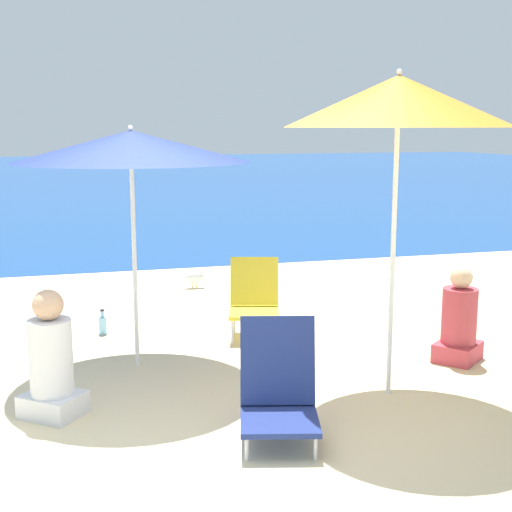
# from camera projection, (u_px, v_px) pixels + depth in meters

# --- Properties ---
(ground_plane) EXTENTS (60.00, 60.00, 0.00)m
(ground_plane) POSITION_uv_depth(u_px,v_px,m) (150.00, 430.00, 4.74)
(ground_plane) COLOR beige
(sea_water) EXTENTS (60.00, 40.00, 0.01)m
(sea_water) POSITION_uv_depth(u_px,v_px,m) (71.00, 176.00, 28.79)
(sea_water) COLOR #19478C
(sea_water) RESTS_ON ground
(beach_umbrella_navy) EXTENTS (1.90, 1.90, 2.00)m
(beach_umbrella_navy) POSITION_uv_depth(u_px,v_px,m) (131.00, 147.00, 5.69)
(beach_umbrella_navy) COLOR white
(beach_umbrella_navy) RESTS_ON ground
(beach_umbrella_orange) EXTENTS (1.62, 1.62, 2.39)m
(beach_umbrella_orange) POSITION_uv_depth(u_px,v_px,m) (398.00, 102.00, 5.00)
(beach_umbrella_orange) COLOR white
(beach_umbrella_orange) RESTS_ON ground
(beach_chair_navy) EXTENTS (0.62, 0.69, 0.76)m
(beach_chair_navy) POSITION_uv_depth(u_px,v_px,m) (278.00, 388.00, 4.60)
(beach_chair_navy) COLOR silver
(beach_chair_navy) RESTS_ON ground
(beach_chair_yellow) EXTENTS (0.60, 0.67, 0.73)m
(beach_chair_yellow) POSITION_uv_depth(u_px,v_px,m) (254.00, 298.00, 6.86)
(beach_chair_yellow) COLOR silver
(beach_chair_yellow) RESTS_ON ground
(person_seated_near) EXTENTS (0.51, 0.50, 0.90)m
(person_seated_near) POSITION_uv_depth(u_px,v_px,m) (51.00, 363.00, 4.92)
(person_seated_near) COLOR silver
(person_seated_near) RESTS_ON ground
(person_seated_far) EXTENTS (0.51, 0.50, 0.83)m
(person_seated_far) POSITION_uv_depth(u_px,v_px,m) (459.00, 322.00, 6.09)
(person_seated_far) COLOR #BF3F4C
(person_seated_far) RESTS_ON ground
(water_bottle) EXTENTS (0.08, 0.08, 0.25)m
(water_bottle) POSITION_uv_depth(u_px,v_px,m) (103.00, 324.00, 6.92)
(water_bottle) COLOR #8CCCEA
(water_bottle) RESTS_ON ground
(seagull) EXTENTS (0.27, 0.11, 0.23)m
(seagull) POSITION_uv_depth(u_px,v_px,m) (195.00, 277.00, 8.89)
(seagull) COLOR gold
(seagull) RESTS_ON ground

